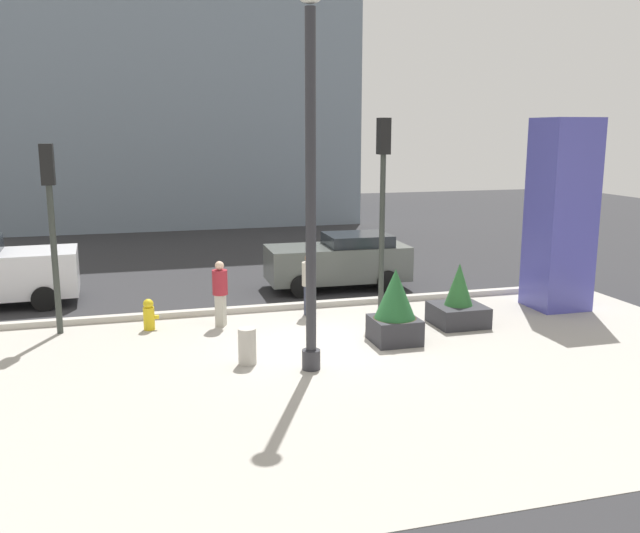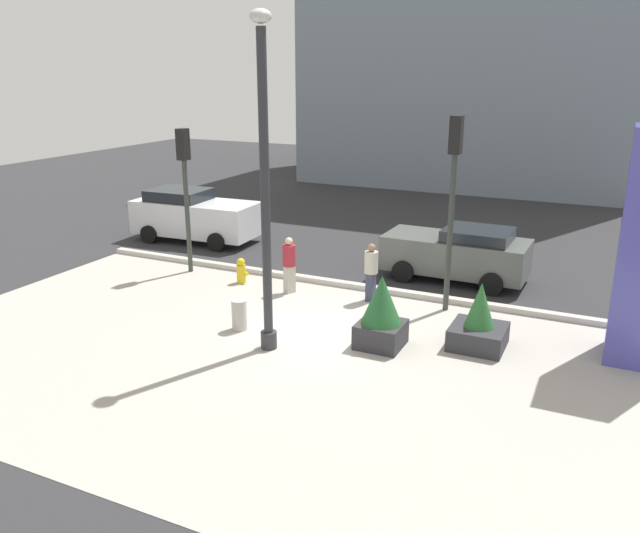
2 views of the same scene
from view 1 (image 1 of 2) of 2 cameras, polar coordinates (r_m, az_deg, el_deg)
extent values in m
plane|color=#2D2D30|center=(18.64, -3.25, -2.94)|extent=(60.00, 60.00, 0.00)
cube|color=#ADA89E|center=(13.10, 2.46, -9.20)|extent=(18.00, 10.00, 0.02)
cube|color=#B7B2A8|center=(17.79, -2.64, -3.36)|extent=(18.00, 0.24, 0.16)
cylinder|color=#2D2D33|center=(13.39, -0.75, -7.82)|extent=(0.36, 0.36, 0.40)
cylinder|color=#2D2D33|center=(12.71, -0.78, 5.81)|extent=(0.20, 0.20, 6.74)
cube|color=#4C4CAD|center=(18.60, 19.52, 4.09)|extent=(1.34, 1.34, 4.91)
cube|color=#2D2D33|center=(16.66, 11.48, -4.00)|extent=(1.19, 1.19, 0.50)
cylinder|color=#382819|center=(16.61, 11.51, -3.23)|extent=(1.13, 1.13, 0.04)
cone|color=#2D6B33|center=(16.48, 11.58, -1.46)|extent=(0.67, 0.67, 1.01)
cube|color=#2D2D33|center=(15.09, 6.26, -5.33)|extent=(1.00, 1.00, 0.57)
cylinder|color=#382819|center=(15.02, 6.28, -4.37)|extent=(0.95, 0.95, 0.04)
cone|color=#235B2D|center=(14.87, 6.33, -2.27)|extent=(0.91, 0.91, 1.09)
cylinder|color=gold|center=(16.42, -14.14, -4.26)|extent=(0.26, 0.26, 0.55)
sphere|color=gold|center=(16.33, -14.20, -3.06)|extent=(0.24, 0.24, 0.24)
cylinder|color=gold|center=(16.41, -13.55, -4.14)|extent=(0.12, 0.10, 0.10)
cylinder|color=#B2ADA3|center=(13.69, -6.12, -6.68)|extent=(0.36, 0.36, 0.75)
cylinder|color=#333833|center=(16.45, -21.34, 0.44)|extent=(0.14, 0.14, 3.41)
cube|color=black|center=(16.21, -21.89, 7.94)|extent=(0.28, 0.32, 0.90)
sphere|color=yellow|center=(16.38, -21.83, 7.97)|extent=(0.18, 0.18, 0.18)
cylinder|color=#333833|center=(17.56, 5.21, 2.80)|extent=(0.14, 0.14, 4.00)
cube|color=black|center=(17.36, 5.36, 10.82)|extent=(0.28, 0.32, 0.90)
sphere|color=red|center=(17.52, 5.16, 10.83)|extent=(0.18, 0.18, 0.18)
cube|color=#565B56|center=(20.01, 1.44, 0.33)|extent=(4.15, 1.85, 1.00)
cube|color=#1E2328|center=(20.07, 3.15, 2.28)|extent=(1.88, 1.59, 0.33)
cylinder|color=black|center=(18.97, -1.55, -1.68)|extent=(0.64, 0.23, 0.64)
cylinder|color=black|center=(20.64, -2.63, -0.61)|extent=(0.64, 0.23, 0.64)
cylinder|color=black|center=(19.67, 5.71, -1.26)|extent=(0.64, 0.23, 0.64)
cylinder|color=black|center=(21.29, 4.10, -0.26)|extent=(0.64, 0.23, 0.64)
cylinder|color=black|center=(20.79, -21.79, -1.34)|extent=(0.65, 0.25, 0.64)
cylinder|color=black|center=(19.00, -22.11, -2.51)|extent=(0.65, 0.25, 0.64)
cube|color=#B2AD9E|center=(16.35, -8.32, -3.67)|extent=(0.30, 0.34, 0.78)
cylinder|color=maroon|center=(16.19, -8.39, -1.32)|extent=(0.48, 0.48, 0.59)
sphere|color=beige|center=(16.11, -8.43, 0.07)|extent=(0.21, 0.21, 0.21)
cube|color=#33384C|center=(17.10, -0.92, -2.88)|extent=(0.20, 0.28, 0.79)
cylinder|color=#B2AD9E|center=(16.94, -0.93, -0.63)|extent=(0.36, 0.36, 0.59)
sphere|color=#8C664C|center=(16.86, -0.93, 0.71)|extent=(0.21, 0.21, 0.21)
cube|color=gray|center=(38.09, -12.50, 17.90)|extent=(17.22, 11.69, 18.21)
camera|label=2|loc=(9.98, 71.10, 11.79)|focal=35.94mm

